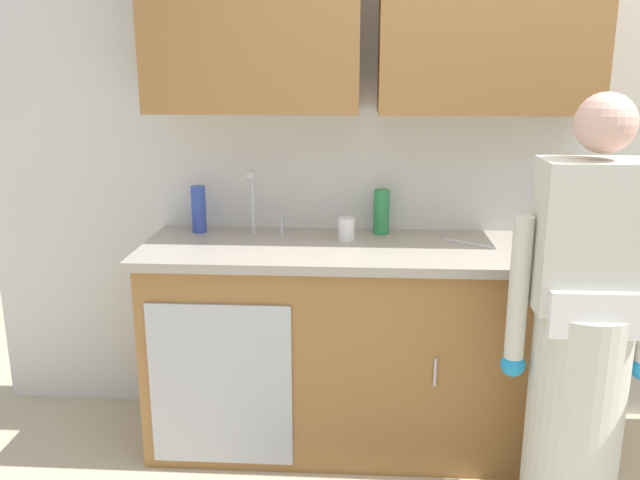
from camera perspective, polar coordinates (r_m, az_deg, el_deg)
kitchen_wall_with_uppers at (r=3.15m, az=11.73°, el=10.31°), size 4.80×0.44×2.70m
counter_cabinet at (r=3.09m, az=3.73°, el=-9.26°), size 1.90×0.62×0.90m
countertop at (r=2.93m, az=3.95°, el=-0.82°), size 1.96×0.66×0.04m
sink at (r=2.97m, az=-5.34°, el=-0.53°), size 0.50×0.36×0.35m
person_at_sink at (r=2.59m, az=21.28°, el=-9.32°), size 0.55×0.34×1.62m
bottle_water_short at (r=3.19m, az=19.43°, el=1.70°), size 0.08×0.08×0.18m
bottle_dish_liquid at (r=3.17m, az=-10.29°, el=2.59°), size 0.07×0.07×0.22m
bottle_water_tall at (r=3.10m, az=5.24°, el=2.41°), size 0.07×0.07×0.21m
cup_by_sink at (r=2.99m, az=2.25°, el=0.94°), size 0.08×0.08×0.10m
knife_on_counter at (r=3.00m, az=12.59°, el=-0.29°), size 0.21×0.16×0.01m
sponge at (r=2.95m, az=19.72°, el=-0.86°), size 0.11×0.07×0.03m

